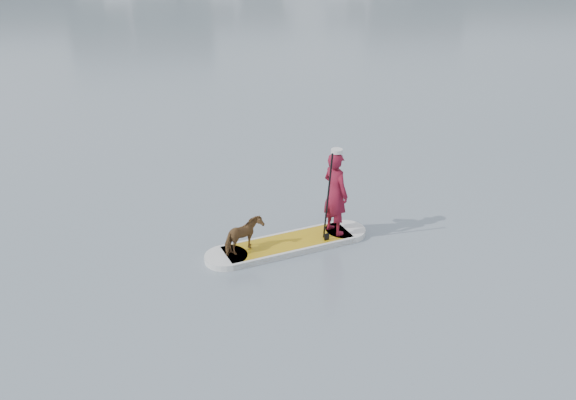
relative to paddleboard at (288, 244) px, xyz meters
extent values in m
plane|color=slate|center=(2.35, 2.85, -0.06)|extent=(140.00, 140.00, 0.00)
cube|color=#C49712|center=(0.00, 0.00, 0.00)|extent=(2.62, 1.50, 0.12)
cylinder|color=silver|center=(-1.19, -0.37, 0.00)|extent=(0.80, 0.80, 0.12)
cylinder|color=silver|center=(1.19, 0.37, 0.00)|extent=(0.80, 0.80, 0.12)
cube|color=silver|center=(-0.11, 0.35, 0.00)|extent=(2.41, 0.79, 0.12)
cube|color=silver|center=(0.11, -0.35, 0.00)|extent=(2.41, 0.79, 0.12)
imported|color=maroon|center=(0.95, 0.29, 0.89)|extent=(0.65, 0.72, 1.66)
cylinder|color=silver|center=(0.95, 0.29, 1.75)|extent=(0.22, 0.22, 0.07)
imported|color=brown|center=(-0.85, -0.26, 0.39)|extent=(0.82, 0.76, 0.65)
cylinder|color=black|center=(0.74, -0.03, 0.94)|extent=(0.12, 0.29, 1.89)
cube|color=black|center=(0.74, -0.03, 0.04)|extent=(0.10, 0.05, 0.32)
camera|label=1|loc=(-1.33, -10.63, 6.02)|focal=40.00mm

